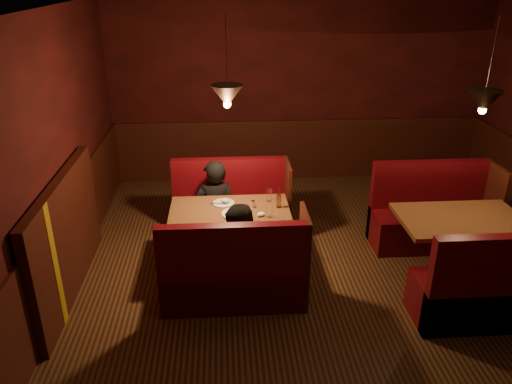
{
  "coord_description": "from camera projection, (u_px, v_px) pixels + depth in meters",
  "views": [
    {
      "loc": [
        -1.24,
        -4.34,
        3.23
      ],
      "look_at": [
        -0.89,
        0.77,
        0.95
      ],
      "focal_mm": 35.0,
      "sensor_mm": 36.0,
      "label": 1
    }
  ],
  "objects": [
    {
      "name": "room",
      "position": [
        322.0,
        211.0,
        4.94
      ],
      "size": [
        6.02,
        7.02,
        2.92
      ],
      "color": "#351F12",
      "rests_on": "ground"
    },
    {
      "name": "main_table",
      "position": [
        231.0,
        223.0,
        5.75
      ],
      "size": [
        1.37,
        0.83,
        0.96
      ],
      "color": "#5A3215",
      "rests_on": "ground"
    },
    {
      "name": "main_bench_far",
      "position": [
        231.0,
        212.0,
        6.55
      ],
      "size": [
        1.5,
        0.54,
        1.03
      ],
      "color": "#4B0812",
      "rests_on": "ground"
    },
    {
      "name": "main_bench_near",
      "position": [
        235.0,
        278.0,
        5.14
      ],
      "size": [
        1.5,
        0.54,
        1.03
      ],
      "color": "#4B0812",
      "rests_on": "ground"
    },
    {
      "name": "second_table",
      "position": [
        459.0,
        234.0,
        5.52
      ],
      "size": [
        1.35,
        0.86,
        0.76
      ],
      "color": "#5A3215",
      "rests_on": "ground"
    },
    {
      "name": "second_bench_far",
      "position": [
        431.0,
        219.0,
        6.35
      ],
      "size": [
        1.49,
        0.56,
        1.07
      ],
      "color": "#4B0812",
      "rests_on": "ground"
    },
    {
      "name": "second_bench_near",
      "position": [
        495.0,
        293.0,
        4.87
      ],
      "size": [
        1.49,
        0.56,
        1.07
      ],
      "color": "#4B0812",
      "rests_on": "ground"
    },
    {
      "name": "diner_a",
      "position": [
        215.0,
        190.0,
        6.19
      ],
      "size": [
        0.58,
        0.42,
        1.48
      ],
      "primitive_type": "imported",
      "rotation": [
        0.0,
        0.0,
        3.26
      ],
      "color": "black",
      "rests_on": "ground"
    },
    {
      "name": "diner_b",
      "position": [
        243.0,
        240.0,
        5.06
      ],
      "size": [
        0.79,
        0.66,
        1.45
      ],
      "primitive_type": "imported",
      "rotation": [
        0.0,
        0.0,
        -0.18
      ],
      "color": "black",
      "rests_on": "ground"
    }
  ]
}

